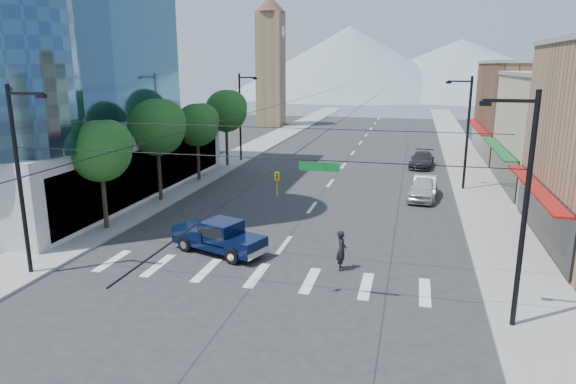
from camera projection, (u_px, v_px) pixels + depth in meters
name	position (u px, v px, depth m)	size (l,w,h in m)	color
ground	(251.00, 289.00, 23.13)	(160.00, 160.00, 0.00)	#28282B
sidewalk_left	(258.00, 146.00, 63.60)	(4.00, 120.00, 0.15)	gray
sidewalk_right	(461.00, 154.00, 58.01)	(4.00, 120.00, 0.15)	gray
shop_far	(543.00, 111.00, 54.97)	(12.00, 18.00, 10.00)	brown
clock_tower	(271.00, 60.00, 82.84)	(4.80, 4.80, 20.40)	#8C6B4C
mountain_left	(349.00, 61.00, 165.33)	(80.00, 80.00, 22.00)	gray
mountain_right	(460.00, 68.00, 167.09)	(90.00, 90.00, 18.00)	gray
tree_near	(103.00, 149.00, 30.25)	(3.65, 3.64, 6.71)	black
tree_midnear	(159.00, 126.00, 36.71)	(4.09, 4.09, 7.52)	black
tree_midfar	(199.00, 124.00, 43.45)	(3.65, 3.64, 6.71)	black
tree_far	(227.00, 110.00, 49.90)	(4.09, 4.09, 7.52)	black
signal_rig	(246.00, 195.00, 21.03)	(21.80, 0.20, 9.00)	black
lamp_pole_nw	(241.00, 114.00, 52.70)	(2.00, 0.25, 9.00)	black
lamp_pole_ne	(466.00, 129.00, 40.19)	(2.00, 0.25, 9.00)	black
pickup_truck	(219.00, 236.00, 27.40)	(5.61, 3.54, 1.80)	#061132
pedestrian	(342.00, 250.00, 25.09)	(0.73, 0.48, 2.01)	black
parked_car_near	(423.00, 189.00, 38.31)	(1.95, 4.85, 1.65)	silver
parked_car_mid	(424.00, 187.00, 39.14)	(1.63, 4.68, 1.54)	white
parked_car_far	(422.00, 160.00, 50.55)	(2.12, 5.21, 1.51)	#2A2B2D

